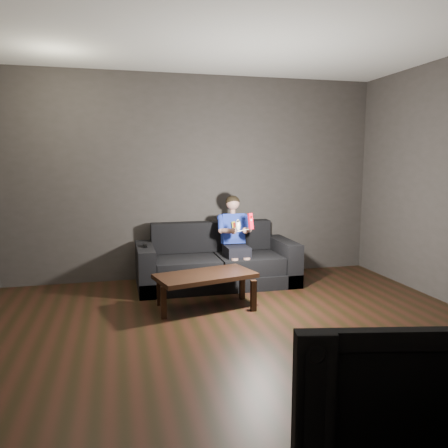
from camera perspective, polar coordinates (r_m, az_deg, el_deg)
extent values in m
plane|color=black|center=(3.81, 3.52, -16.17)|extent=(5.00, 5.00, 0.00)
cube|color=#383431|center=(5.91, -3.64, 6.04)|extent=(5.00, 0.04, 2.70)
cube|color=white|center=(3.65, 3.94, 26.22)|extent=(5.00, 5.00, 0.02)
cube|color=black|center=(5.63, -0.92, -7.09)|extent=(2.00, 0.87, 0.17)
cube|color=black|center=(5.42, -4.86, -5.62)|extent=(0.78, 0.61, 0.21)
cube|color=black|center=(5.60, 3.30, -5.17)|extent=(0.78, 0.61, 0.21)
cube|color=black|center=(5.84, -1.66, -1.59)|extent=(1.60, 0.20, 0.39)
cube|color=black|center=(5.46, -10.24, -5.68)|extent=(0.20, 0.87, 0.55)
cube|color=black|center=(5.85, 7.75, -4.70)|extent=(0.20, 0.87, 0.55)
cube|color=black|center=(5.50, 1.65, -3.57)|extent=(0.29, 0.36, 0.13)
cube|color=#204E9C|center=(5.63, 1.14, -0.60)|extent=(0.29, 0.21, 0.40)
cube|color=#FCF922|center=(5.55, 1.36, -0.14)|extent=(0.09, 0.09, 0.10)
cube|color=#AD2515|center=(5.54, 1.37, -0.15)|extent=(0.06, 0.06, 0.06)
cylinder|color=tan|center=(5.60, 1.15, 1.63)|extent=(0.07, 0.07, 0.06)
sphere|color=tan|center=(5.59, 1.15, 2.75)|extent=(0.17, 0.17, 0.17)
ellipsoid|color=black|center=(5.60, 1.12, 2.95)|extent=(0.18, 0.18, 0.16)
cylinder|color=#204E9C|center=(5.52, -0.47, -0.03)|extent=(0.08, 0.22, 0.18)
cylinder|color=#204E9C|center=(5.61, 3.06, 0.09)|extent=(0.08, 0.22, 0.18)
cylinder|color=tan|center=(5.39, 0.45, -0.69)|extent=(0.13, 0.23, 0.10)
cylinder|color=tan|center=(5.46, 3.09, -0.59)|extent=(0.13, 0.23, 0.10)
sphere|color=tan|center=(5.32, 1.24, -0.92)|extent=(0.08, 0.08, 0.08)
sphere|color=tan|center=(5.36, 2.83, -0.86)|extent=(0.08, 0.08, 0.08)
cylinder|color=tan|center=(5.34, 1.39, -6.24)|extent=(0.09, 0.09, 0.33)
cylinder|color=tan|center=(5.39, 2.98, -6.13)|extent=(0.09, 0.09, 0.33)
cube|color=red|center=(5.14, 3.50, 0.36)|extent=(0.06, 0.08, 0.19)
cube|color=#680602|center=(5.12, 3.58, 0.93)|extent=(0.03, 0.02, 0.03)
cylinder|color=silver|center=(5.12, 3.57, 0.19)|extent=(0.02, 0.01, 0.02)
ellipsoid|color=silver|center=(5.11, 1.84, -0.14)|extent=(0.07, 0.10, 0.15)
cylinder|color=black|center=(5.07, 1.94, 0.41)|extent=(0.03, 0.01, 0.03)
cube|color=black|center=(5.36, -10.28, -2.80)|extent=(0.04, 0.15, 0.03)
cube|color=black|center=(5.40, -10.32, -2.54)|extent=(0.02, 0.02, 0.00)
cube|color=black|center=(4.70, -2.45, -6.78)|extent=(1.14, 0.76, 0.05)
cube|color=black|center=(4.49, -7.91, -10.11)|extent=(0.06, 0.06, 0.33)
cube|color=black|center=(4.67, 3.87, -9.31)|extent=(0.06, 0.06, 0.33)
cube|color=black|center=(4.89, -8.44, -8.57)|extent=(0.06, 0.06, 0.33)
cube|color=black|center=(5.06, 2.39, -7.92)|extent=(0.06, 0.06, 0.33)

